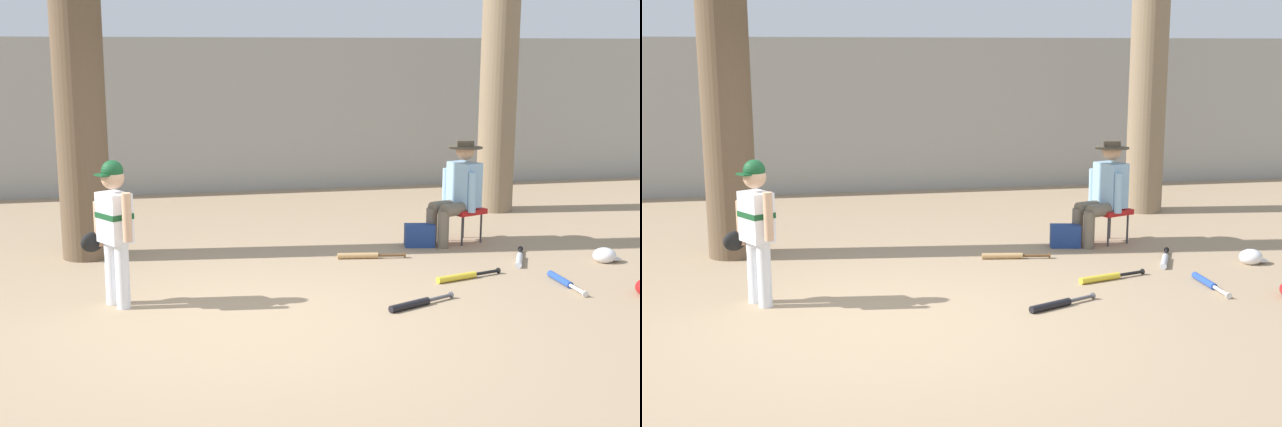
{
  "view_description": "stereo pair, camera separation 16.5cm",
  "coord_description": "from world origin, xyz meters",
  "views": [
    {
      "loc": [
        -0.83,
        -6.52,
        2.23
      ],
      "look_at": [
        0.78,
        0.79,
        0.75
      ],
      "focal_mm": 46.37,
      "sensor_mm": 36.0,
      "label": 1
    },
    {
      "loc": [
        -0.67,
        -6.55,
        2.23
      ],
      "look_at": [
        0.78,
        0.79,
        0.75
      ],
      "focal_mm": 46.37,
      "sensor_mm": 36.0,
      "label": 2
    }
  ],
  "objects": [
    {
      "name": "bat_blue_youth",
      "position": [
        3.14,
        0.52,
        0.03
      ],
      "size": [
        0.09,
        0.73,
        0.07
      ],
      "color": "#2347AD",
      "rests_on": "ground"
    },
    {
      "name": "batting_helmet_white",
      "position": [
        4.0,
        1.21,
        0.07
      ],
      "size": [
        0.29,
        0.23,
        0.17
      ],
      "color": "silver",
      "rests_on": "ground"
    },
    {
      "name": "bat_yellow_trainer",
      "position": [
        2.24,
        0.88,
        0.03
      ],
      "size": [
        0.76,
        0.28,
        0.07
      ],
      "color": "yellow",
      "rests_on": "ground"
    },
    {
      "name": "folding_stool",
      "position": [
        2.88,
        2.44,
        0.36
      ],
      "size": [
        0.52,
        0.52,
        0.41
      ],
      "color": "red",
      "rests_on": "ground"
    },
    {
      "name": "seated_spectator",
      "position": [
        2.78,
        2.41,
        0.64
      ],
      "size": [
        0.67,
        0.54,
        1.2
      ],
      "color": "#6B6051",
      "rests_on": "ground"
    },
    {
      "name": "bat_wood_tan",
      "position": [
        1.51,
        1.91,
        0.03
      ],
      "size": [
        0.75,
        0.18,
        0.07
      ],
      "color": "tan",
      "rests_on": "ground"
    },
    {
      "name": "tree_near_player",
      "position": [
        -1.42,
        2.65,
        2.54
      ],
      "size": [
        0.76,
        0.76,
        5.83
      ],
      "color": "brown",
      "rests_on": "ground"
    },
    {
      "name": "ground_plane",
      "position": [
        0.0,
        0.0,
        0.0
      ],
      "size": [
        60.0,
        60.0,
        0.0
      ],
      "primitive_type": "plane",
      "color": "#9E8466"
    },
    {
      "name": "handbag_beside_stool",
      "position": [
        2.3,
        2.32,
        0.13
      ],
      "size": [
        0.37,
        0.24,
        0.26
      ],
      "primitive_type": "cube",
      "rotation": [
        0.0,
        0.0,
        -0.2
      ],
      "color": "navy",
      "rests_on": "ground"
    },
    {
      "name": "young_ballplayer",
      "position": [
        -1.08,
        0.75,
        0.74
      ],
      "size": [
        0.5,
        0.52,
        1.31
      ],
      "color": "white",
      "rests_on": "ground"
    },
    {
      "name": "bat_black_composite",
      "position": [
        1.49,
        0.13,
        0.03
      ],
      "size": [
        0.7,
        0.36,
        0.07
      ],
      "color": "black",
      "rests_on": "ground"
    },
    {
      "name": "bat_aluminum_silver",
      "position": [
        3.11,
        1.41,
        0.03
      ],
      "size": [
        0.41,
        0.72,
        0.07
      ],
      "color": "#B7BCC6",
      "rests_on": "ground"
    },
    {
      "name": "tree_behind_spectator",
      "position": [
        4.06,
        4.2,
        2.67
      ],
      "size": [
        0.75,
        0.75,
        6.08
      ],
      "color": "#7F6B51",
      "rests_on": "ground"
    },
    {
      "name": "concrete_back_wall",
      "position": [
        0.0,
        6.75,
        1.21
      ],
      "size": [
        18.0,
        0.36,
        2.43
      ],
      "primitive_type": "cube",
      "color": "#9E9E99",
      "rests_on": "ground"
    }
  ]
}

